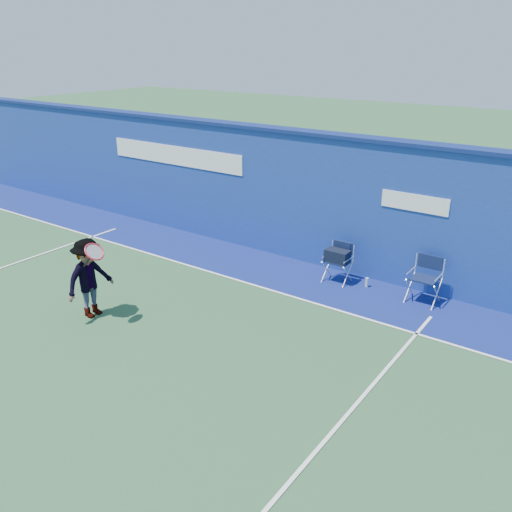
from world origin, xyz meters
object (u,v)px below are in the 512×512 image
Objects in this scene: water_bottle at (367,283)px; tennis_player at (90,278)px; directors_chair_left at (338,266)px; directors_chair_right at (423,289)px.

water_bottle is 0.13× the size of tennis_player.
tennis_player is at bearing -126.92° from directors_chair_left.
directors_chair_left is 1.89m from directors_chair_right.
water_bottle is at bearing 48.32° from tennis_player.
directors_chair_left is at bearing 53.08° from tennis_player.
directors_chair_left is 5.19m from tennis_player.
directors_chair_left is at bearing -177.03° from directors_chair_right.
tennis_player reaches higher than water_bottle.
directors_chair_left is 4.09× the size of water_bottle.
directors_chair_left is at bearing -171.16° from water_bottle.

